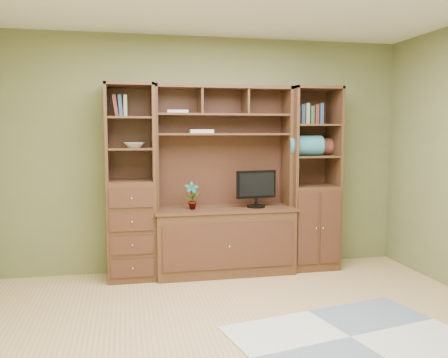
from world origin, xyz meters
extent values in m
cube|color=tan|center=(0.00, 0.00, 0.00)|extent=(4.60, 4.10, 0.04)
cube|color=olive|center=(0.00, 2.00, 1.30)|extent=(4.50, 0.04, 2.60)
cube|color=olive|center=(0.00, -2.00, 1.30)|extent=(4.50, 0.04, 2.60)
cube|color=#482A19|center=(0.14, 1.73, 1.02)|extent=(1.54, 0.53, 2.05)
cube|color=#482A19|center=(-0.86, 1.77, 1.02)|extent=(0.50, 0.45, 2.05)
cube|color=#482A19|center=(1.16, 1.77, 1.02)|extent=(0.55, 0.45, 2.05)
cube|color=#A9AFAF|center=(0.73, -0.09, 0.01)|extent=(1.90, 1.47, 0.01)
cube|color=black|center=(0.48, 1.70, 1.01)|extent=(0.48, 0.26, 0.56)
imported|color=#B06C3B|center=(-0.23, 1.70, 0.88)|extent=(0.16, 0.11, 0.30)
cube|color=beige|center=(-0.11, 1.82, 1.56)|extent=(0.25, 0.18, 0.04)
imported|color=beige|center=(-0.82, 1.77, 1.42)|extent=(0.22, 0.22, 0.05)
cube|color=#307080|center=(1.04, 1.73, 1.40)|extent=(0.39, 0.22, 0.22)
cube|color=brown|center=(1.29, 1.85, 1.39)|extent=(0.35, 0.19, 0.19)
camera|label=1|loc=(-0.91, -3.26, 1.56)|focal=38.00mm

